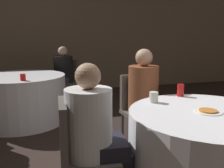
{
  "coord_description": "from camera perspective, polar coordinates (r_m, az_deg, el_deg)",
  "views": [
    {
      "loc": [
        -1.37,
        -1.64,
        1.31
      ],
      "look_at": [
        -0.67,
        0.8,
        0.82
      ],
      "focal_mm": 40.0,
      "sensor_mm": 36.0,
      "label": 1
    }
  ],
  "objects": [
    {
      "name": "cup_near",
      "position": [
        2.28,
        9.51,
        -2.98
      ],
      "size": [
        0.08,
        0.08,
        0.1
      ],
      "color": "silver",
      "rests_on": "table_near"
    },
    {
      "name": "cup_far",
      "position": [
        3.56,
        -19.7,
        1.45
      ],
      "size": [
        0.07,
        0.07,
        0.09
      ],
      "color": "red",
      "rests_on": "table_far"
    },
    {
      "name": "wall_back",
      "position": [
        6.27,
        -3.42,
        11.67
      ],
      "size": [
        16.0,
        0.06,
        2.8
      ],
      "color": "gray",
      "rests_on": "ground_plane"
    },
    {
      "name": "chair_near_north",
      "position": [
        2.94,
        6.14,
        -4.59
      ],
      "size": [
        0.46,
        0.46,
        0.87
      ],
      "rotation": [
        0.0,
        0.0,
        -2.98
      ],
      "color": "#59514C",
      "rests_on": "ground_plane"
    },
    {
      "name": "chair_near_west",
      "position": [
        1.85,
        -8.07,
        -14.17
      ],
      "size": [
        0.43,
        0.42,
        0.87
      ],
      "rotation": [
        0.0,
        0.0,
        -1.63
      ],
      "color": "#59514C",
      "rests_on": "ground_plane"
    },
    {
      "name": "person_floral_shirt",
      "position": [
        2.79,
        7.85,
        -4.0
      ],
      "size": [
        0.37,
        0.51,
        1.18
      ],
      "rotation": [
        0.0,
        0.0,
        -2.98
      ],
      "color": "#282828",
      "rests_on": "ground_plane"
    },
    {
      "name": "person_black_shirt",
      "position": [
        4.71,
        -11.53,
        1.7
      ],
      "size": [
        0.48,
        0.48,
        1.13
      ],
      "rotation": [
        0.0,
        0.0,
        -3.94
      ],
      "color": "#33384C",
      "rests_on": "ground_plane"
    },
    {
      "name": "table_far",
      "position": [
        4.12,
        -19.91,
        -3.12
      ],
      "size": [
        1.34,
        1.34,
        0.72
      ],
      "color": "silver",
      "rests_on": "ground_plane"
    },
    {
      "name": "soda_can_red",
      "position": [
        2.56,
        15.4,
        -1.39
      ],
      "size": [
        0.07,
        0.07,
        0.12
      ],
      "color": "red",
      "rests_on": "table_near"
    },
    {
      "name": "pizza_plate_near",
      "position": [
        2.11,
        21.12,
        -5.82
      ],
      "size": [
        0.21,
        0.21,
        0.02
      ],
      "color": "white",
      "rests_on": "table_near"
    },
    {
      "name": "table_near",
      "position": [
        2.24,
        20.36,
        -14.88
      ],
      "size": [
        1.24,
        1.24,
        0.72
      ],
      "color": "silver",
      "rests_on": "ground_plane"
    },
    {
      "name": "chair_far_northeast",
      "position": [
        4.83,
        -10.27,
        1.39
      ],
      "size": [
        0.57,
        0.57,
        0.87
      ],
      "rotation": [
        0.0,
        0.0,
        -3.94
      ],
      "color": "#59514C",
      "rests_on": "ground_plane"
    },
    {
      "name": "person_white_shirt",
      "position": [
        1.85,
        -3.0,
        -12.54
      ],
      "size": [
        0.51,
        0.34,
        1.13
      ],
      "rotation": [
        0.0,
        0.0,
        -1.63
      ],
      "color": "black",
      "rests_on": "ground_plane"
    }
  ]
}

